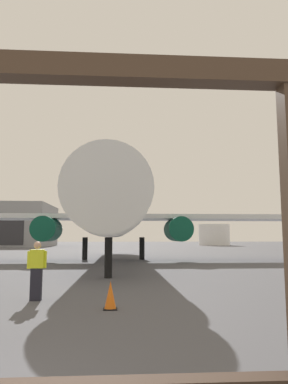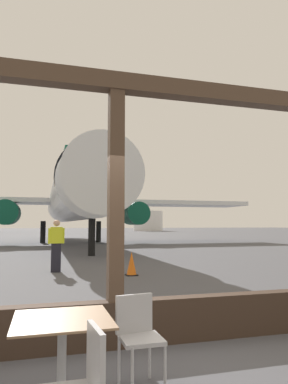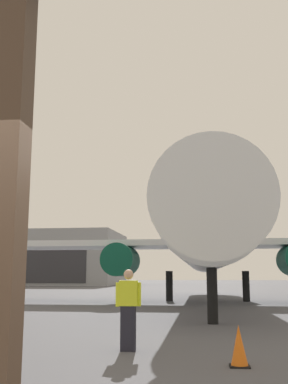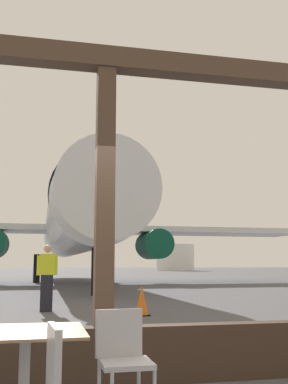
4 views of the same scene
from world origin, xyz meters
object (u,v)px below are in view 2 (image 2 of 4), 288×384
dining_table (62,353)px  airplane (74,198)px  ground_crew_worker (56,245)px  cafe_chair_window_left (81,383)px  traffic_cone (132,264)px  cafe_chair_window_right (138,330)px  fuel_storage_tank (148,221)px

dining_table → airplane: bearing=85.2°
airplane → ground_crew_worker: bearing=-96.4°
dining_table → cafe_chair_window_left: size_ratio=0.96×
dining_table → traffic_cone: 8.01m
cafe_chair_window_right → traffic_cone: bearing=76.7°
cafe_chair_window_right → ground_crew_worker: size_ratio=0.50×
traffic_cone → fuel_storage_tank: 76.17m
cafe_chair_window_left → traffic_cone: bearing=73.9°
cafe_chair_window_right → fuel_storage_tank: (23.86, 80.21, 1.90)m
cafe_chair_window_right → traffic_cone: 7.56m
dining_table → ground_crew_worker: size_ratio=0.49×
cafe_chair_window_right → fuel_storage_tank: bearing=73.4°
cafe_chair_window_left → cafe_chair_window_right: (0.68, 1.06, -0.01)m
fuel_storage_tank → dining_table: bearing=-107.0°
ground_crew_worker → traffic_cone: (2.25, -1.46, -0.55)m
cafe_chair_window_right → airplane: size_ratio=0.03×
dining_table → ground_crew_worker: ground_crew_worker is taller
ground_crew_worker → traffic_cone: 2.74m
cafe_chair_window_left → traffic_cone: size_ratio=1.22×
airplane → cafe_chair_window_left: bearing=-94.5°
cafe_chair_window_left → fuel_storage_tank: 84.92m
cafe_chair_window_left → airplane: size_ratio=0.03×
traffic_cone → fuel_storage_tank: size_ratio=0.10×
cafe_chair_window_left → ground_crew_worker: (0.17, 9.88, 0.37)m
cafe_chair_window_right → ground_crew_worker: (-0.51, 8.82, 0.38)m
cafe_chair_window_right → airplane: airplane is taller
traffic_cone → fuel_storage_tank: fuel_storage_tank is taller
cafe_chair_window_left → airplane: (2.13, 27.34, 3.25)m
ground_crew_worker → fuel_storage_tank: fuel_storage_tank is taller
dining_table → fuel_storage_tank: 84.17m
ground_crew_worker → fuel_storage_tank: (24.37, 71.40, 1.52)m
cafe_chair_window_left → ground_crew_worker: 9.89m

